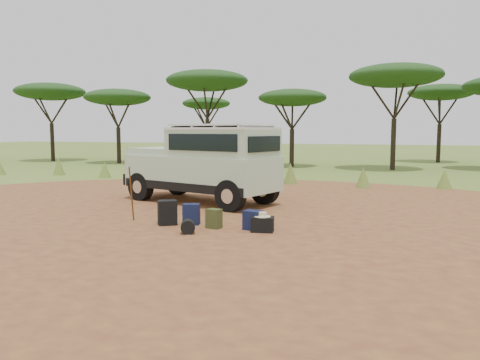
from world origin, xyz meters
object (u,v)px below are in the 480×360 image
(walking_staff, at_px, (131,194))
(hard_case, at_px, (263,224))
(backpack_navy, at_px, (191,214))
(backpack_black, at_px, (167,213))
(duffel_navy, at_px, (253,220))
(backpack_olive, at_px, (214,219))
(safari_vehicle, at_px, (205,165))

(walking_staff, relative_size, hard_case, 3.00)
(backpack_navy, bearing_deg, walking_staff, 172.26)
(walking_staff, distance_m, backpack_black, 1.07)
(backpack_navy, relative_size, duffel_navy, 1.13)
(walking_staff, bearing_deg, backpack_olive, -23.27)
(backpack_navy, relative_size, backpack_olive, 1.11)
(backpack_black, relative_size, backpack_olive, 1.31)
(safari_vehicle, relative_size, backpack_olive, 11.75)
(walking_staff, distance_m, duffel_navy, 3.12)
(safari_vehicle, relative_size, backpack_navy, 10.54)
(backpack_olive, distance_m, duffel_navy, 0.91)
(backpack_olive, bearing_deg, duffel_navy, 19.35)
(walking_staff, xyz_separation_m, backpack_navy, (1.52, 0.16, -0.44))
(hard_case, bearing_deg, backpack_black, 170.65)
(walking_staff, relative_size, backpack_navy, 2.86)
(safari_vehicle, relative_size, walking_staff, 3.68)
(hard_case, bearing_deg, walking_staff, 169.99)
(safari_vehicle, height_order, backpack_black, safari_vehicle)
(duffel_navy, bearing_deg, backpack_black, -164.38)
(walking_staff, xyz_separation_m, duffel_navy, (3.09, 0.06, -0.47))
(walking_staff, bearing_deg, backpack_black, -24.45)
(walking_staff, xyz_separation_m, backpack_olive, (2.19, -0.06, -0.46))
(walking_staff, bearing_deg, backpack_navy, -15.67)
(backpack_olive, height_order, hard_case, backpack_olive)
(backpack_black, bearing_deg, duffel_navy, -32.03)
(backpack_black, bearing_deg, backpack_olive, -35.59)
(backpack_olive, relative_size, hard_case, 0.94)
(safari_vehicle, bearing_deg, backpack_black, -64.10)
(duffel_navy, bearing_deg, backpack_navy, -171.00)
(safari_vehicle, bearing_deg, hard_case, -33.30)
(backpack_black, xyz_separation_m, duffel_navy, (2.09, 0.11, -0.07))
(hard_case, bearing_deg, backpack_olive, 170.73)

